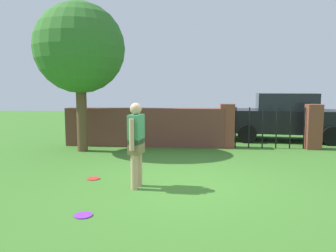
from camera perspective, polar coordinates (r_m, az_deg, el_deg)
ground_plane at (r=6.47m, az=2.79°, el=-10.27°), size 40.00×40.00×0.00m
brick_wall at (r=10.58m, az=-4.24°, el=-0.21°), size 5.17×0.50×1.25m
tree at (r=10.04m, az=-15.38°, el=13.07°), size 2.64×2.64×4.39m
person at (r=6.08m, az=-5.66°, el=-2.69°), size 0.28×0.53×1.62m
fence_gate at (r=10.65m, az=17.57°, el=-0.05°), size 3.10×0.44×1.40m
car at (r=12.44m, az=20.04°, el=1.52°), size 4.35×2.25×1.72m
frisbee_red at (r=6.99m, az=-13.09°, el=-9.06°), size 0.27×0.27×0.02m
frisbee_purple at (r=5.11m, az=-14.79°, el=-15.05°), size 0.27×0.27×0.02m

